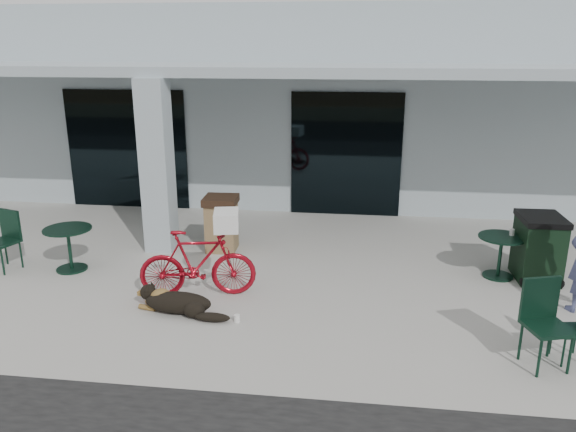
# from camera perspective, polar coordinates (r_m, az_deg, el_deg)

# --- Properties ---
(ground) EXTENTS (80.00, 80.00, 0.00)m
(ground) POSITION_cam_1_polar(r_m,az_deg,el_deg) (8.34, -8.07, -9.24)
(ground) COLOR #A9A69F
(ground) RESTS_ON ground
(building) EXTENTS (22.00, 7.00, 4.50)m
(building) POSITION_cam_1_polar(r_m,az_deg,el_deg) (15.89, -0.25, 11.97)
(building) COLOR #9EACB4
(building) RESTS_ON ground
(storefront_glass_left) EXTENTS (2.80, 0.06, 2.70)m
(storefront_glass_left) POSITION_cam_1_polar(r_m,az_deg,el_deg) (13.47, -16.02, 6.51)
(storefront_glass_left) COLOR black
(storefront_glass_left) RESTS_ON ground
(storefront_glass_right) EXTENTS (2.40, 0.06, 2.70)m
(storefront_glass_right) POSITION_cam_1_polar(r_m,az_deg,el_deg) (12.39, 5.90, 6.20)
(storefront_glass_right) COLOR black
(storefront_glass_right) RESTS_ON ground
(column) EXTENTS (0.50, 0.50, 3.12)m
(column) POSITION_cam_1_polar(r_m,az_deg,el_deg) (10.36, -13.15, 4.88)
(column) COLOR #9EACB4
(column) RESTS_ON ground
(overhang) EXTENTS (22.00, 2.80, 0.18)m
(overhang) POSITION_cam_1_polar(r_m,az_deg,el_deg) (10.99, -3.74, 14.65)
(overhang) COLOR #9EACB4
(overhang) RESTS_ON column
(bicycle) EXTENTS (1.81, 0.82, 1.05)m
(bicycle) POSITION_cam_1_polar(r_m,az_deg,el_deg) (8.54, -9.17, -4.78)
(bicycle) COLOR maroon
(bicycle) RESTS_ON ground
(laundry_basket) EXTENTS (0.44, 0.54, 0.28)m
(laundry_basket) POSITION_cam_1_polar(r_m,az_deg,el_deg) (8.29, -6.29, -0.45)
(laundry_basket) COLOR white
(laundry_basket) RESTS_ON bicycle
(dog) EXTENTS (1.16, 0.60, 0.37)m
(dog) POSITION_cam_1_polar(r_m,az_deg,el_deg) (8.18, -11.09, -8.51)
(dog) COLOR black
(dog) RESTS_ON ground
(cup_near_dog) EXTENTS (0.09, 0.09, 0.10)m
(cup_near_dog) POSITION_cam_1_polar(r_m,az_deg,el_deg) (7.89, -5.21, -10.32)
(cup_near_dog) COLOR white
(cup_near_dog) RESTS_ON ground
(cafe_table_near) EXTENTS (1.01, 1.01, 0.74)m
(cafe_table_near) POSITION_cam_1_polar(r_m,az_deg,el_deg) (10.13, -21.30, -3.15)
(cafe_table_near) COLOR black
(cafe_table_near) RESTS_ON ground
(cafe_chair_near) EXTENTS (0.58, 0.61, 1.01)m
(cafe_chair_near) POSITION_cam_1_polar(r_m,az_deg,el_deg) (10.56, -27.07, -2.32)
(cafe_chair_near) COLOR black
(cafe_chair_near) RESTS_ON ground
(cafe_table_far) EXTENTS (0.85, 0.85, 0.70)m
(cafe_table_far) POSITION_cam_1_polar(r_m,az_deg,el_deg) (9.80, 20.72, -3.89)
(cafe_table_far) COLOR black
(cafe_table_far) RESTS_ON ground
(cafe_chair_far_a) EXTENTS (0.61, 0.64, 1.06)m
(cafe_chair_far_a) POSITION_cam_1_polar(r_m,az_deg,el_deg) (7.30, 24.89, -10.14)
(cafe_chair_far_a) COLOR black
(cafe_chair_far_a) RESTS_ON ground
(cafe_chair_far_b) EXTENTS (0.46, 0.43, 0.82)m
(cafe_chair_far_b) POSITION_cam_1_polar(r_m,az_deg,el_deg) (7.63, 26.89, -10.25)
(cafe_chair_far_b) COLOR black
(cafe_chair_far_b) RESTS_ON ground
(cup_on_table) EXTENTS (0.09, 0.09, 0.11)m
(cup_on_table) POSITION_cam_1_polar(r_m,az_deg,el_deg) (9.78, 21.80, -1.54)
(cup_on_table) COLOR white
(cup_on_table) RESTS_ON cafe_table_far
(trash_receptacle) EXTENTS (0.62, 0.62, 1.02)m
(trash_receptacle) POSITION_cam_1_polar(r_m,az_deg,el_deg) (10.39, -6.77, -0.76)
(trash_receptacle) COLOR brown
(trash_receptacle) RESTS_ON ground
(wheeled_bin) EXTENTS (0.67, 0.85, 1.07)m
(wheeled_bin) POSITION_cam_1_polar(r_m,az_deg,el_deg) (9.89, 24.06, -2.97)
(wheeled_bin) COLOR black
(wheeled_bin) RESTS_ON ground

